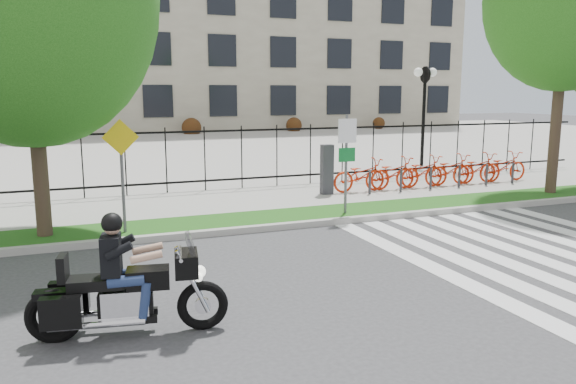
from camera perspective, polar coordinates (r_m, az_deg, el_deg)
name	(u,v)px	position (r m, az deg, el deg)	size (l,w,h in m)	color
ground	(334,289)	(9.45, 4.70, -9.77)	(120.00, 120.00, 0.00)	#373639
curb	(256,229)	(13.07, -3.23, -3.75)	(60.00, 0.20, 0.15)	#A2A098
grass_verge	(246,221)	(13.86, -4.34, -2.96)	(60.00, 1.50, 0.15)	#215214
sidewalk	(220,203)	(16.21, -6.95, -1.07)	(60.00, 3.50, 0.15)	#A4A299
plaza	(142,147)	(33.34, -14.59, 4.41)	(80.00, 34.00, 0.10)	#A4A299
crosswalk_stripes	(555,257)	(12.27, 25.50, -6.01)	(5.70, 8.00, 0.01)	silver
iron_fence	(205,159)	(17.73, -8.45, 3.37)	(30.00, 0.06, 2.00)	black
office_building	(108,12)	(53.45, -17.83, 16.97)	(60.00, 21.90, 20.15)	gray
lamp_post_right	(425,92)	(24.35, 13.71, 9.87)	(1.06, 0.70, 4.25)	black
bike_share_station	(434,171)	(18.96, 14.65, 2.11)	(7.85, 0.88, 1.50)	#2D2D33
sign_pole_regulatory	(347,151)	(14.20, 5.97, 4.15)	(0.50, 0.09, 2.50)	#59595B
sign_pole_warning	(122,161)	(12.67, -16.55, 3.07)	(0.78, 0.09, 2.49)	#59595B
motorcycle_rider	(127,287)	(7.80, -16.03, -9.27)	(2.61, 0.99, 2.03)	black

